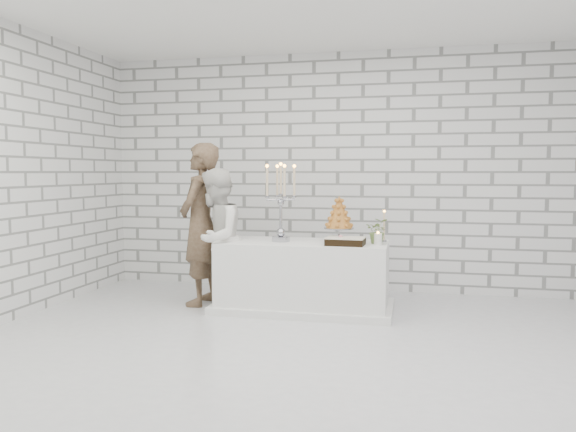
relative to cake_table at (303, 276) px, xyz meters
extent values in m
cube|color=silver|center=(0.21, -1.31, -0.38)|extent=(6.00, 5.00, 0.01)
cube|color=white|center=(0.21, 1.19, 1.12)|extent=(6.00, 0.01, 3.00)
cube|color=white|center=(0.21, -3.81, 1.12)|extent=(6.00, 0.01, 3.00)
cube|color=white|center=(0.00, 0.00, 0.00)|extent=(1.80, 0.80, 0.75)
imported|color=#4A3424|center=(-1.19, 0.04, 0.54)|extent=(0.46, 0.68, 1.83)
imported|color=white|center=(-0.96, -0.12, 0.40)|extent=(0.63, 0.79, 1.54)
cube|color=black|center=(0.48, -0.18, 0.42)|extent=(0.40, 0.30, 0.08)
cylinder|color=white|center=(0.80, -0.11, 0.44)|extent=(0.09, 0.09, 0.12)
cylinder|color=beige|center=(0.85, 0.18, 0.54)|extent=(0.07, 0.07, 0.32)
imported|color=#42692C|center=(0.79, 0.01, 0.51)|extent=(0.25, 0.22, 0.27)
camera|label=1|loc=(1.13, -5.86, 1.13)|focal=34.75mm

